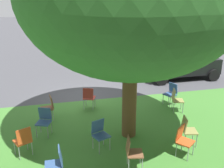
{
  "coord_description": "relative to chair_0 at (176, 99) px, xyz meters",
  "views": [
    {
      "loc": [
        1.38,
        10.5,
        4.33
      ],
      "look_at": [
        -0.81,
        1.21,
        1.0
      ],
      "focal_mm": 43.1,
      "sensor_mm": 36.0,
      "label": 1
    }
  ],
  "objects": [
    {
      "name": "grass_verge",
      "position": [
        3.08,
        1.18,
        -0.52
      ],
      "size": [
        48.0,
        6.0,
        0.01
      ],
      "primitive_type": "cube",
      "color": "#3D752D",
      "rests_on": "ground"
    },
    {
      "name": "chair_6",
      "position": [
        5.34,
        1.74,
        0.0
      ],
      "size": [
        0.55,
        0.56,
        0.88
      ],
      "color": "#C64C1E",
      "rests_on": "ground"
    },
    {
      "name": "chair_1",
      "position": [
        2.63,
        2.93,
        0.0
      ],
      "size": [
        0.5,
        0.49,
        0.88
      ],
      "color": "brown",
      "rests_on": "ground"
    },
    {
      "name": "chair_9",
      "position": [
        3.14,
        -0.96,
        0.0
      ],
      "size": [
        0.54,
        0.55,
        0.88
      ],
      "color": "#B7332D",
      "rests_on": "ground"
    },
    {
      "name": "chair_2",
      "position": [
        4.64,
        -0.39,
        0.0
      ],
      "size": [
        0.48,
        0.48,
        0.88
      ],
      "color": "brown",
      "rests_on": "ground"
    },
    {
      "name": "parked_car",
      "position": [
        -2.12,
        -3.76,
        0.32
      ],
      "size": [
        3.7,
        1.92,
        1.65
      ],
      "color": "black",
      "rests_on": "ground"
    },
    {
      "name": "chair_8",
      "position": [
        4.51,
        2.97,
        0.0
      ],
      "size": [
        0.43,
        0.42,
        0.88
      ],
      "color": "#335184",
      "rests_on": "ground"
    },
    {
      "name": "chair_5",
      "position": [
        -0.1,
        -0.65,
        0.0
      ],
      "size": [
        0.55,
        0.55,
        0.88
      ],
      "color": "#335184",
      "rests_on": "ground"
    },
    {
      "name": "chair_4",
      "position": [
        0.72,
        2.21,
        0.0
      ],
      "size": [
        0.5,
        0.5,
        0.88
      ],
      "color": "olive",
      "rests_on": "ground"
    },
    {
      "name": "ground",
      "position": [
        3.08,
        -2.02,
        -0.52
      ],
      "size": [
        80.0,
        80.0,
        0.0
      ],
      "primitive_type": "plane",
      "color": "#424247"
    },
    {
      "name": "chair_7",
      "position": [
        1.1,
        2.69,
        0.0
      ],
      "size": [
        0.58,
        0.59,
        0.88
      ],
      "color": "#C64C1E",
      "rests_on": "ground"
    },
    {
      "name": "chair_3",
      "position": [
        3.25,
        1.84,
        0.0
      ],
      "size": [
        0.54,
        0.54,
        0.88
      ],
      "color": "#335184",
      "rests_on": "ground"
    },
    {
      "name": "chair_0",
      "position": [
        0.0,
        0.0,
        0.0
      ],
      "size": [
        0.52,
        0.52,
        0.88
      ],
      "color": "olive",
      "rests_on": "ground"
    },
    {
      "name": "chair_10",
      "position": [
        4.79,
        0.64,
        0.0
      ],
      "size": [
        0.53,
        0.54,
        0.88
      ],
      "color": "#335184",
      "rests_on": "ground"
    }
  ]
}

